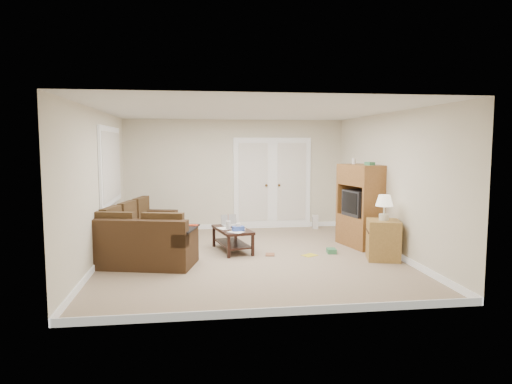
{
  "coord_description": "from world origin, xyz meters",
  "views": [
    {
      "loc": [
        -0.94,
        -7.66,
        1.94
      ],
      "look_at": [
        0.14,
        0.3,
        1.1
      ],
      "focal_mm": 32.0,
      "sensor_mm": 36.0,
      "label": 1
    }
  ],
  "objects": [
    {
      "name": "floor",
      "position": [
        0.0,
        0.0,
        0.0
      ],
      "size": [
        5.5,
        5.5,
        0.0
      ],
      "primitive_type": "plane",
      "color": "tan",
      "rests_on": "ground"
    },
    {
      "name": "sectional_sofa",
      "position": [
        -1.9,
        0.35,
        0.31
      ],
      "size": [
        1.86,
        2.9,
        0.79
      ],
      "rotation": [
        0.0,
        0.0,
        -0.24
      ],
      "color": "#3D2917",
      "rests_on": "floor"
    },
    {
      "name": "french_doors",
      "position": [
        0.85,
        2.71,
        1.04
      ],
      "size": [
        1.8,
        0.05,
        2.13
      ],
      "color": "silver",
      "rests_on": "floor"
    },
    {
      "name": "wall_right",
      "position": [
        2.5,
        0.0,
        1.25
      ],
      "size": [
        0.02,
        5.5,
        2.5
      ],
      "primitive_type": "cube",
      "color": "beige",
      "rests_on": "floor"
    },
    {
      "name": "floor_book",
      "position": [
        0.28,
        0.11,
        0.01
      ],
      "size": [
        0.2,
        0.24,
        0.02
      ],
      "primitive_type": "imported",
      "rotation": [
        0.0,
        0.0,
        -0.2
      ],
      "color": "brown",
      "rests_on": "floor"
    },
    {
      "name": "window_left",
      "position": [
        -2.46,
        1.0,
        1.55
      ],
      "size": [
        0.05,
        1.92,
        1.42
      ],
      "color": "silver",
      "rests_on": "wall_left"
    },
    {
      "name": "tv_armoire",
      "position": [
        2.2,
        0.58,
        0.79
      ],
      "size": [
        0.73,
        1.07,
        1.68
      ],
      "rotation": [
        0.0,
        0.0,
        0.22
      ],
      "color": "brown",
      "rests_on": "floor"
    },
    {
      "name": "wall_back",
      "position": [
        0.0,
        2.75,
        1.25
      ],
      "size": [
        5.0,
        0.02,
        2.5
      ],
      "primitive_type": "cube",
      "color": "beige",
      "rests_on": "floor"
    },
    {
      "name": "baseboards",
      "position": [
        0.0,
        0.0,
        0.05
      ],
      "size": [
        5.0,
        5.5,
        0.1
      ],
      "primitive_type": null,
      "color": "silver",
      "rests_on": "floor"
    },
    {
      "name": "wall_left",
      "position": [
        -2.5,
        0.0,
        1.25
      ],
      "size": [
        0.02,
        5.5,
        2.5
      ],
      "primitive_type": "cube",
      "color": "beige",
      "rests_on": "floor"
    },
    {
      "name": "coffee_table",
      "position": [
        -0.27,
        0.5,
        0.23
      ],
      "size": [
        0.73,
        1.12,
        0.7
      ],
      "rotation": [
        0.0,
        0.0,
        0.23
      ],
      "color": "black",
      "rests_on": "floor"
    },
    {
      "name": "side_cabinet",
      "position": [
        2.2,
        -0.47,
        0.4
      ],
      "size": [
        0.64,
        0.64,
        1.1
      ],
      "rotation": [
        0.0,
        0.0,
        -0.27
      ],
      "color": "#A1793B",
      "rests_on": "floor"
    },
    {
      "name": "floor_greenbox",
      "position": [
        1.48,
        0.09,
        0.04
      ],
      "size": [
        0.18,
        0.22,
        0.08
      ],
      "primitive_type": "cube",
      "rotation": [
        0.0,
        0.0,
        -0.11
      ],
      "color": "#397E51",
      "rests_on": "floor"
    },
    {
      "name": "ceiling",
      "position": [
        0.0,
        0.0,
        2.5
      ],
      "size": [
        5.0,
        5.5,
        0.02
      ],
      "primitive_type": "cube",
      "color": "silver",
      "rests_on": "wall_back"
    },
    {
      "name": "space_heater",
      "position": [
        1.82,
        2.45,
        0.16
      ],
      "size": [
        0.14,
        0.12,
        0.32
      ],
      "primitive_type": "cube",
      "rotation": [
        0.0,
        0.0,
        -0.15
      ],
      "color": "white",
      "rests_on": "floor"
    },
    {
      "name": "wall_front",
      "position": [
        0.0,
        -2.75,
        1.25
      ],
      "size": [
        5.0,
        0.02,
        2.5
      ],
      "primitive_type": "cube",
      "color": "beige",
      "rests_on": "floor"
    },
    {
      "name": "floor_magazine",
      "position": [
        1.05,
        -0.02,
        0.0
      ],
      "size": [
        0.32,
        0.3,
        0.01
      ],
      "primitive_type": "cube",
      "rotation": [
        0.0,
        0.0,
        0.53
      ],
      "color": "gold",
      "rests_on": "floor"
    }
  ]
}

